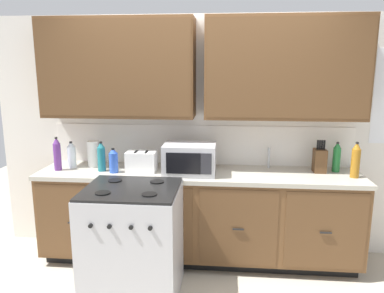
{
  "coord_description": "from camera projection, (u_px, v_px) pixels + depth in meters",
  "views": [
    {
      "loc": [
        0.26,
        -3.14,
        1.88
      ],
      "look_at": [
        -0.06,
        0.27,
        1.16
      ],
      "focal_mm": 35.13,
      "sensor_mm": 36.0,
      "label": 1
    }
  ],
  "objects": [
    {
      "name": "bottle_clear",
      "position": [
        72.0,
        155.0,
        3.7
      ],
      "size": [
        0.08,
        0.08,
        0.26
      ],
      "color": "silver",
      "rests_on": "counter_run"
    },
    {
      "name": "counter_run",
      "position": [
        199.0,
        215.0,
        3.66
      ],
      "size": [
        3.05,
        0.64,
        0.91
      ],
      "color": "black",
      "rests_on": "ground_plane"
    },
    {
      "name": "bottle_amber",
      "position": [
        356.0,
        160.0,
        3.36
      ],
      "size": [
        0.08,
        0.08,
        0.33
      ],
      "color": "#9E6619",
      "rests_on": "counter_run"
    },
    {
      "name": "microwave",
      "position": [
        190.0,
        159.0,
        3.49
      ],
      "size": [
        0.48,
        0.37,
        0.28
      ],
      "color": "#B7B7BC",
      "rests_on": "counter_run"
    },
    {
      "name": "wall_unit",
      "position": [
        201.0,
        94.0,
        3.61
      ],
      "size": [
        4.22,
        0.4,
        2.38
      ],
      "color": "white",
      "rests_on": "ground_plane"
    },
    {
      "name": "bottle_green",
      "position": [
        337.0,
        157.0,
        3.55
      ],
      "size": [
        0.07,
        0.07,
        0.29
      ],
      "color": "#237A38",
      "rests_on": "counter_run"
    },
    {
      "name": "bottle_violet",
      "position": [
        57.0,
        154.0,
        3.6
      ],
      "size": [
        0.07,
        0.07,
        0.32
      ],
      "color": "#663384",
      "rests_on": "counter_run"
    },
    {
      "name": "sink_faucet",
      "position": [
        269.0,
        158.0,
        3.7
      ],
      "size": [
        0.02,
        0.02,
        0.2
      ],
      "primitive_type": "cylinder",
      "color": "#B2B5BA",
      "rests_on": "counter_run"
    },
    {
      "name": "bottle_blue",
      "position": [
        114.0,
        161.0,
        3.53
      ],
      "size": [
        0.08,
        0.08,
        0.23
      ],
      "color": "blue",
      "rests_on": "counter_run"
    },
    {
      "name": "stove_range",
      "position": [
        133.0,
        242.0,
        3.1
      ],
      "size": [
        0.76,
        0.68,
        0.95
      ],
      "color": "#B7B7BC",
      "rests_on": "ground_plane"
    },
    {
      "name": "bottle_teal",
      "position": [
        101.0,
        157.0,
        3.57
      ],
      "size": [
        0.08,
        0.08,
        0.29
      ],
      "color": "#1E707A",
      "rests_on": "counter_run"
    },
    {
      "name": "toaster",
      "position": [
        141.0,
        161.0,
        3.57
      ],
      "size": [
        0.28,
        0.18,
        0.19
      ],
      "color": "white",
      "rests_on": "counter_run"
    },
    {
      "name": "ground_plane",
      "position": [
        196.0,
        275.0,
        3.47
      ],
      "size": [
        8.0,
        8.0,
        0.0
      ],
      "primitive_type": "plane",
      "color": "#B2A893"
    },
    {
      "name": "paper_towel_roll",
      "position": [
        93.0,
        154.0,
        3.73
      ],
      "size": [
        0.12,
        0.12,
        0.26
      ],
      "primitive_type": "cylinder",
      "color": "white",
      "rests_on": "counter_run"
    },
    {
      "name": "knife_block",
      "position": [
        320.0,
        160.0,
        3.54
      ],
      "size": [
        0.11,
        0.14,
        0.31
      ],
      "color": "#52361E",
      "rests_on": "counter_run"
    }
  ]
}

